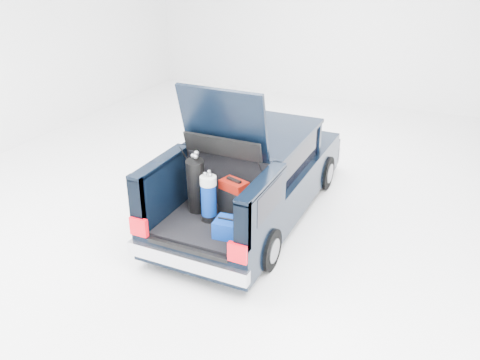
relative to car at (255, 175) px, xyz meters
The scene contains 6 objects.
ground 0.68m from the car, 90.00° to the right, with size 14.00×14.00×0.00m, color white.
car is the anchor object (origin of this frame).
red_suitcase 1.37m from the car, 79.82° to the right, with size 0.43×0.35×0.62m.
black_golf_bag 1.46m from the car, 103.70° to the right, with size 0.36×0.41×0.94m.
blue_golf_bag 1.54m from the car, 92.41° to the right, with size 0.28×0.28×0.77m.
blue_duffel 1.82m from the car, 76.00° to the right, with size 0.53×0.38×0.26m.
Camera 1 is at (2.98, -6.92, 4.28)m, focal length 38.00 mm.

